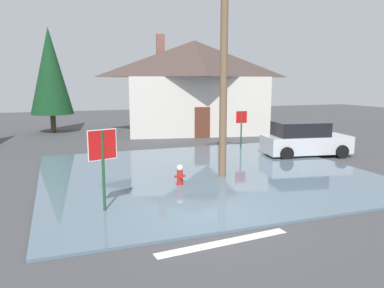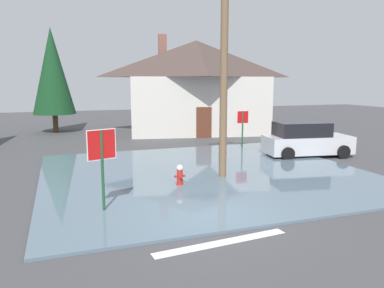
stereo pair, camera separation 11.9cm
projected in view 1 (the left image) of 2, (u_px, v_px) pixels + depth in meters
The scene contains 10 objects.
ground_plane at pixel (212, 217), 10.30m from camera, with size 80.00×80.00×0.10m, color #424244.
flood_puddle at pixel (205, 173), 14.88m from camera, with size 12.35×11.33×0.08m, color slate.
lane_stop_bar at pixel (224, 242), 8.55m from camera, with size 3.33×0.30×0.01m, color silver.
stop_sign_near at pixel (103, 153), 10.21m from camera, with size 0.81×0.28×2.35m.
fire_hydrant at pixel (180, 176), 13.06m from camera, with size 0.39×0.33×0.78m.
utility_pole at pixel (224, 43), 13.45m from camera, with size 1.60×0.28×9.60m.
stop_sign_far at pixel (241, 122), 20.20m from camera, with size 0.68×0.08×2.08m.
house at pixel (194, 85), 27.06m from camera, with size 11.15×8.73×7.00m.
parked_car at pixel (304, 140), 18.39m from camera, with size 4.37×2.46×1.68m.
pine_tree_short_left at pixel (50, 71), 26.38m from camera, with size 2.94×2.94×7.36m.
Camera 1 is at (-3.88, -9.06, 3.62)m, focal length 35.19 mm.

